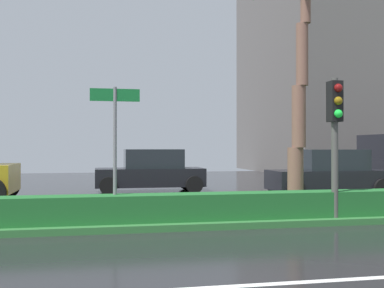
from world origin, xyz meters
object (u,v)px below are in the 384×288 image
street_name_sign (115,135)px  car_in_traffic_leading (151,171)px  traffic_signal_median_right (335,122)px  car_in_traffic_second (329,174)px

street_name_sign → car_in_traffic_leading: size_ratio=0.70×
traffic_signal_median_right → car_in_traffic_leading: traffic_signal_median_right is taller
car_in_traffic_second → traffic_signal_median_right: bearing=63.8°
street_name_sign → car_in_traffic_second: size_ratio=0.70×
traffic_signal_median_right → street_name_sign: size_ratio=1.09×
traffic_signal_median_right → car_in_traffic_second: (2.88, 5.84, -1.59)m
traffic_signal_median_right → street_name_sign: traffic_signal_median_right is taller
traffic_signal_median_right → car_in_traffic_second: bearing=63.8°
traffic_signal_median_right → street_name_sign: 5.13m
street_name_sign → car_in_traffic_second: bearing=34.2°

